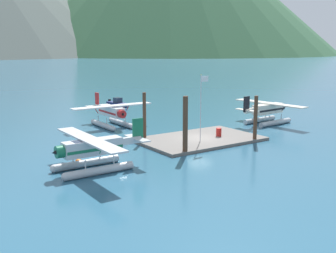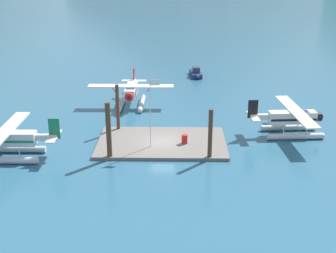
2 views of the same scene
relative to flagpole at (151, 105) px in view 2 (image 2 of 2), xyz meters
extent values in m
plane|color=#285670|center=(0.89, 1.37, -4.46)|extent=(1200.00, 1200.00, 0.00)
cube|color=#66605B|center=(0.89, 1.37, -4.31)|extent=(12.58, 8.01, 0.30)
cylinder|color=#4C3323|center=(-3.72, -2.29, -1.76)|extent=(0.47, 0.47, 5.40)
cylinder|color=#4C3323|center=(5.35, -2.26, -2.05)|extent=(0.39, 0.39, 4.82)
cylinder|color=#4C3323|center=(-3.79, 4.81, -1.92)|extent=(0.36, 0.36, 5.09)
cylinder|color=silver|center=(-0.12, 0.00, -0.83)|extent=(0.08, 0.08, 6.68)
cube|color=white|center=(0.33, 0.00, 2.16)|extent=(0.90, 0.03, 0.56)
sphere|color=gold|center=(-0.12, 0.00, 2.56)|extent=(0.10, 0.10, 0.10)
cylinder|color=#AD1E19|center=(3.13, 0.87, -3.72)|extent=(0.58, 0.58, 0.88)
torus|color=#AD1E19|center=(3.13, 0.87, -3.72)|extent=(0.62, 0.62, 0.04)
sphere|color=orange|center=(-13.29, -0.33, -4.16)|extent=(0.61, 0.61, 0.61)
cylinder|color=#B7BABF|center=(-12.77, -3.42, -4.14)|extent=(5.60, 0.66, 0.64)
cylinder|color=#B7BABF|center=(-12.78, -0.92, -4.14)|extent=(5.60, 0.66, 0.64)
cylinder|color=#B7BABF|center=(-11.57, -3.42, -3.47)|extent=(0.10, 0.10, 0.70)
cylinder|color=#B7BABF|center=(-13.98, -0.93, -3.47)|extent=(0.10, 0.10, 0.70)
cylinder|color=#B7BABF|center=(-11.58, -0.92, -3.47)|extent=(0.10, 0.10, 0.70)
cube|color=silver|center=(-12.78, -2.17, -2.52)|extent=(4.81, 1.26, 1.20)
cube|color=#196B47|center=(-12.78, -2.17, -2.62)|extent=(4.71, 1.28, 0.24)
cube|color=silver|center=(-13.08, -2.17, -1.85)|extent=(1.44, 10.41, 0.14)
cylinder|color=#196B47|center=(-13.09, 0.03, -2.19)|extent=(0.08, 0.62, 0.84)
cube|color=silver|center=(-9.53, -2.16, -2.42)|extent=(2.20, 0.45, 0.56)
cube|color=#196B47|center=(-8.63, -2.16, -1.57)|extent=(1.00, 0.12, 1.90)
cube|color=silver|center=(-8.73, -2.16, -2.32)|extent=(0.81, 3.20, 0.10)
cylinder|color=#B7BABF|center=(-1.98, 13.64, -4.14)|extent=(0.64, 5.60, 0.64)
sphere|color=#B7BABF|center=(-1.98, 10.84, -4.14)|extent=(0.64, 0.64, 0.64)
cylinder|color=#B7BABF|center=(-4.48, 13.64, -4.14)|extent=(0.64, 5.60, 0.64)
sphere|color=#B7BABF|center=(-4.48, 10.84, -4.14)|extent=(0.64, 0.64, 0.64)
cylinder|color=#B7BABF|center=(-1.98, 12.44, -3.47)|extent=(0.10, 0.10, 0.70)
cylinder|color=#B7BABF|center=(-1.98, 14.84, -3.47)|extent=(0.10, 0.10, 0.70)
cylinder|color=#B7BABF|center=(-4.48, 12.44, -3.47)|extent=(0.10, 0.10, 0.70)
cylinder|color=#B7BABF|center=(-4.48, 14.84, -3.47)|extent=(0.10, 0.10, 0.70)
cube|color=white|center=(-3.23, 13.64, -2.52)|extent=(1.24, 4.80, 1.20)
cube|color=#B21E1E|center=(-3.23, 13.64, -2.62)|extent=(1.26, 4.70, 0.24)
cube|color=#283347|center=(-3.23, 12.56, -2.19)|extent=(1.05, 1.10, 0.56)
cube|color=white|center=(-3.23, 13.34, -1.85)|extent=(10.40, 1.40, 0.14)
cylinder|color=#B21E1E|center=(-1.03, 13.34, -2.19)|extent=(0.62, 0.08, 0.84)
cylinder|color=#B21E1E|center=(-5.43, 13.34, -2.19)|extent=(0.62, 0.08, 0.84)
cylinder|color=#B21E1E|center=(-3.23, 10.94, -2.52)|extent=(0.96, 0.60, 0.96)
cone|color=black|center=(-3.23, 10.49, -2.52)|extent=(0.36, 0.35, 0.36)
cube|color=white|center=(-3.23, 16.89, -2.42)|extent=(0.44, 2.20, 0.56)
cube|color=#B21E1E|center=(-3.23, 17.79, -1.57)|extent=(0.12, 1.00, 1.90)
cube|color=white|center=(-3.23, 17.69, -2.32)|extent=(3.20, 0.80, 0.10)
cylinder|color=#B7BABF|center=(14.11, 5.33, -4.14)|extent=(5.63, 1.05, 0.64)
sphere|color=#B7BABF|center=(16.91, 5.54, -4.14)|extent=(0.64, 0.64, 0.64)
cylinder|color=#B7BABF|center=(14.30, 2.84, -4.14)|extent=(5.63, 1.05, 0.64)
sphere|color=#B7BABF|center=(17.09, 3.05, -4.14)|extent=(0.64, 0.64, 0.64)
cylinder|color=#B7BABF|center=(15.31, 5.42, -3.47)|extent=(0.10, 0.10, 0.70)
cylinder|color=#B7BABF|center=(12.92, 5.25, -3.47)|extent=(0.10, 0.10, 0.70)
cylinder|color=#B7BABF|center=(15.50, 2.93, -3.47)|extent=(0.10, 0.10, 0.70)
cylinder|color=#B7BABF|center=(13.10, 2.75, -3.47)|extent=(0.10, 0.10, 0.70)
cube|color=silver|center=(14.21, 4.09, -2.52)|extent=(4.88, 1.59, 1.20)
cube|color=black|center=(14.21, 4.09, -2.62)|extent=(4.78, 1.60, 0.24)
cube|color=#283347|center=(15.28, 4.17, -2.19)|extent=(1.17, 1.13, 0.56)
cube|color=silver|center=(14.51, 4.11, -1.85)|extent=(2.16, 10.47, 0.14)
cylinder|color=black|center=(14.34, 6.30, -2.19)|extent=(0.13, 0.63, 0.84)
cylinder|color=black|center=(14.67, 1.91, -2.19)|extent=(0.13, 0.63, 0.84)
cylinder|color=black|center=(16.90, 4.29, -2.52)|extent=(0.67, 1.00, 0.96)
cone|color=black|center=(17.35, 4.32, -2.52)|extent=(0.38, 0.38, 0.36)
cube|color=silver|center=(10.97, 3.85, -2.42)|extent=(2.23, 0.60, 0.56)
cube|color=black|center=(10.07, 3.78, -1.57)|extent=(1.01, 0.19, 1.90)
cube|color=silver|center=(10.17, 3.79, -2.32)|extent=(1.03, 3.25, 0.10)
cube|color=navy|center=(5.32, 28.85, -4.11)|extent=(1.91, 4.33, 0.70)
sphere|color=navy|center=(5.52, 26.76, -4.11)|extent=(0.70, 0.70, 0.70)
cube|color=#283347|center=(5.34, 28.55, -3.36)|extent=(1.21, 1.30, 0.80)
cube|color=black|center=(5.09, 31.12, -3.86)|extent=(0.39, 0.35, 0.80)
camera|label=1|loc=(-25.64, -31.66, 5.31)|focal=43.87mm
camera|label=2|loc=(2.25, -39.92, 12.75)|focal=48.46mm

